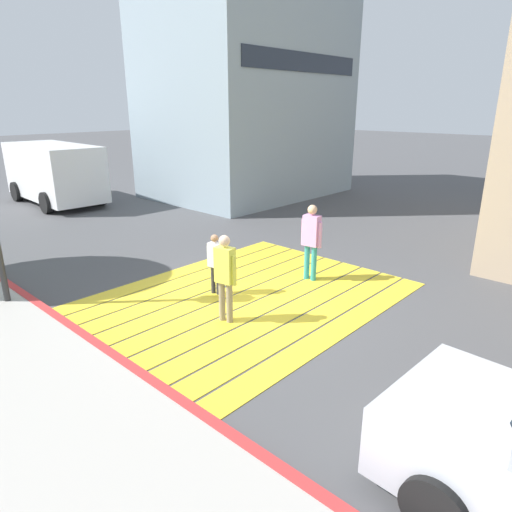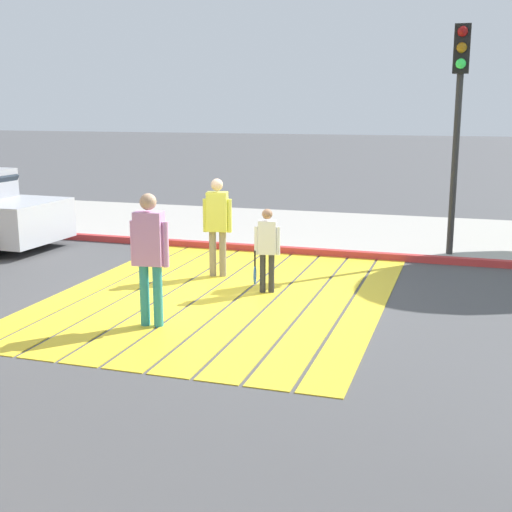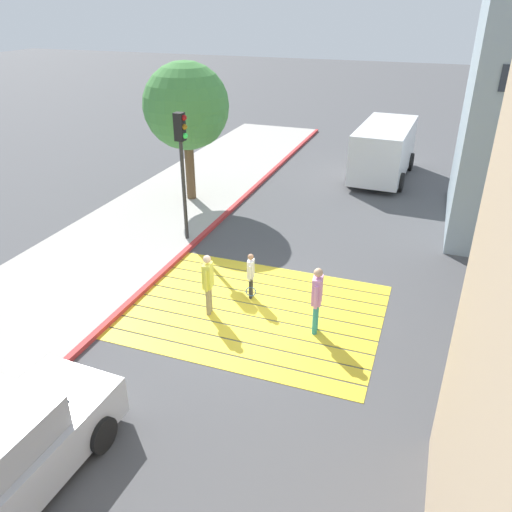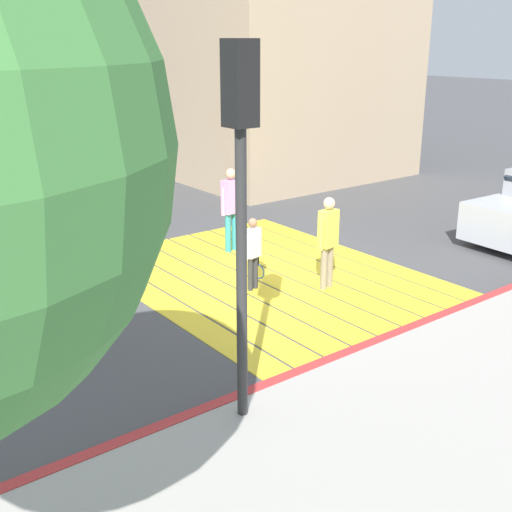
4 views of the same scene
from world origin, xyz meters
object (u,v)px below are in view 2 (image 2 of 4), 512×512
(traffic_light_corner, at_px, (459,94))
(pedestrian_child_with_racket, at_px, (267,246))
(pedestrian_adult_lead, at_px, (150,250))
(pedestrian_adult_trailing, at_px, (217,220))

(traffic_light_corner, relative_size, pedestrian_child_with_racket, 3.22)
(traffic_light_corner, xyz_separation_m, pedestrian_child_with_racket, (3.23, -2.62, -2.29))
(pedestrian_adult_lead, relative_size, pedestrian_child_with_racket, 1.34)
(pedestrian_adult_lead, xyz_separation_m, pedestrian_child_with_racket, (-2.02, 0.97, -0.28))
(pedestrian_adult_trailing, bearing_deg, traffic_light_corner, 123.87)
(traffic_light_corner, height_order, pedestrian_child_with_racket, traffic_light_corner)
(traffic_light_corner, bearing_deg, pedestrian_adult_lead, -34.35)
(traffic_light_corner, distance_m, pedestrian_child_with_racket, 4.75)
(pedestrian_adult_trailing, height_order, pedestrian_child_with_racket, pedestrian_adult_trailing)
(pedestrian_adult_lead, height_order, pedestrian_child_with_racket, pedestrian_adult_lead)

